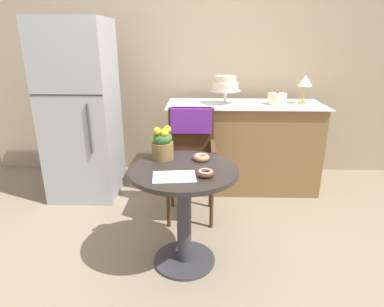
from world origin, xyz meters
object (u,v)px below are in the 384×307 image
donut_front (206,173)px  donut_mid (201,157)px  wicker_chair (191,145)px  tiered_cake_stand (225,85)px  cafe_table (184,197)px  table_lamp (305,82)px  round_layer_cake (277,99)px  flower_vase (162,144)px  refrigerator (81,112)px

donut_front → donut_mid: (-0.03, 0.28, 0.00)m
wicker_chair → donut_mid: wicker_chair is taller
wicker_chair → donut_front: wicker_chair is taller
donut_front → tiered_cake_stand: (0.20, 1.42, 0.34)m
cafe_table → table_lamp: 1.86m
donut_front → table_lamp: (0.99, 1.46, 0.38)m
wicker_chair → round_layer_cake: size_ratio=5.10×
round_layer_cake → table_lamp: bearing=9.9°
wicker_chair → tiered_cake_stand: 0.79m
table_lamp → flower_vase: bearing=-137.9°
cafe_table → refrigerator: 1.56m
table_lamp → refrigerator: bearing=-173.7°
flower_vase → round_layer_cake: size_ratio=1.28×
flower_vase → round_layer_cake: round_layer_cake is taller
cafe_table → wicker_chair: 0.75m
cafe_table → flower_vase: size_ratio=3.01×
tiered_cake_stand → round_layer_cake: tiered_cake_stand is taller
cafe_table → wicker_chair: (0.02, 0.73, 0.13)m
donut_mid → round_layer_cake: 1.38m
wicker_chair → refrigerator: size_ratio=0.56×
wicker_chair → tiered_cake_stand: bearing=61.1°
wicker_chair → flower_vase: flower_vase is taller
donut_front → donut_mid: donut_mid is taller
tiered_cake_stand → table_lamp: 0.79m
tiered_cake_stand → wicker_chair: bearing=-119.6°
round_layer_cake → refrigerator: bearing=-174.2°
round_layer_cake → donut_mid: bearing=-123.3°
donut_front → flower_vase: bearing=134.7°
cafe_table → donut_mid: bearing=53.9°
wicker_chair → donut_front: size_ratio=8.87×
cafe_table → table_lamp: (1.13, 1.34, 0.61)m
donut_front → table_lamp: 1.81m
cafe_table → table_lamp: table_lamp is taller
donut_mid → donut_front: bearing=-84.6°
wicker_chair → flower_vase: (-0.18, -0.56, 0.19)m
wicker_chair → round_layer_cake: (0.84, 0.56, 0.31)m
donut_front → table_lamp: size_ratio=0.38×
donut_front → round_layer_cake: size_ratio=0.58×
donut_front → refrigerator: bearing=134.2°
donut_front → table_lamp: table_lamp is taller
donut_front → round_layer_cake: 1.60m
donut_mid → flower_vase: size_ratio=0.48×
cafe_table → wicker_chair: wicker_chair is taller
tiered_cake_stand → table_lamp: (0.79, 0.04, 0.03)m
cafe_table → flower_vase: flower_vase is taller
flower_vase → tiered_cake_stand: size_ratio=0.80×
wicker_chair → donut_mid: bearing=-80.4°
flower_vase → refrigerator: refrigerator is taller
tiered_cake_stand → table_lamp: bearing=3.0°
wicker_chair → flower_vase: bearing=-107.1°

